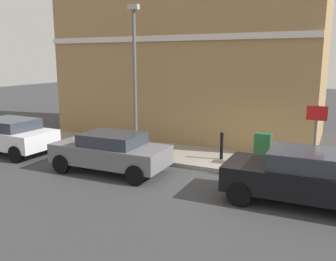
{
  "coord_description": "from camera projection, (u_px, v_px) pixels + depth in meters",
  "views": [
    {
      "loc": [
        -10.6,
        -2.71,
        3.81
      ],
      "look_at": [
        0.99,
        2.96,
        1.2
      ],
      "focal_mm": 37.97,
      "sensor_mm": 36.0,
      "label": 1
    }
  ],
  "objects": [
    {
      "name": "utility_cabinet",
      "position": [
        263.0,
        151.0,
        12.33
      ],
      "size": [
        0.46,
        0.61,
        1.15
      ],
      "color": "#1E4C28",
      "rests_on": "sidewalk"
    },
    {
      "name": "sidewalk",
      "position": [
        114.0,
        146.0,
        15.45
      ],
      "size": [
        2.71,
        30.0,
        0.15
      ],
      "primitive_type": "cube",
      "color": "gray",
      "rests_on": "ground"
    },
    {
      "name": "car_white",
      "position": [
        8.0,
        135.0,
        14.54
      ],
      "size": [
        2.01,
        4.1,
        1.42
      ],
      "rotation": [
        0.0,
        0.0,
        1.55
      ],
      "color": "silver",
      "rests_on": "ground"
    },
    {
      "name": "ground",
      "position": [
        238.0,
        181.0,
        11.25
      ],
      "size": [
        80.0,
        80.0,
        0.0
      ],
      "primitive_type": "plane",
      "color": "#38383A"
    },
    {
      "name": "car_black",
      "position": [
        306.0,
        176.0,
        9.36
      ],
      "size": [
        2.02,
        4.23,
        1.46
      ],
      "rotation": [
        0.0,
        0.0,
        1.59
      ],
      "color": "black",
      "rests_on": "ground"
    },
    {
      "name": "lamppost",
      "position": [
        135.0,
        72.0,
        14.17
      ],
      "size": [
        0.2,
        0.44,
        5.72
      ],
      "color": "#59595B",
      "rests_on": "sidewalk"
    },
    {
      "name": "street_sign",
      "position": [
        316.0,
        131.0,
        10.82
      ],
      "size": [
        0.08,
        0.6,
        2.3
      ],
      "color": "#59595B",
      "rests_on": "sidewalk"
    },
    {
      "name": "corner_building",
      "position": [
        193.0,
        55.0,
        17.76
      ],
      "size": [
        6.22,
        12.29,
        7.98
      ],
      "color": "#9E7A4C",
      "rests_on": "ground"
    },
    {
      "name": "bollard_near_cabinet",
      "position": [
        222.0,
        145.0,
        13.07
      ],
      "size": [
        0.14,
        0.14,
        1.04
      ],
      "color": "black",
      "rests_on": "sidewalk"
    },
    {
      "name": "car_grey",
      "position": [
        111.0,
        151.0,
        12.06
      ],
      "size": [
        1.92,
        4.01,
        1.36
      ],
      "rotation": [
        0.0,
        0.0,
        1.6
      ],
      "color": "slate",
      "rests_on": "ground"
    }
  ]
}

